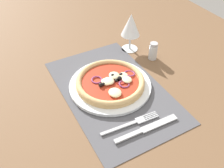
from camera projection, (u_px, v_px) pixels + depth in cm
name	position (u px, v px, depth cm)	size (l,w,h in cm)	color
ground_plane	(113.00, 93.00, 84.02)	(190.00, 140.00, 2.40)	brown
placemat	(113.00, 90.00, 83.10)	(48.98, 30.42, 0.40)	#4C4C51
plate	(111.00, 85.00, 83.91)	(26.86, 26.86, 1.07)	white
pizza	(111.00, 81.00, 82.77)	(22.42, 22.42, 2.67)	tan
fork	(133.00, 123.00, 72.30)	(2.72, 18.06, 0.44)	#B2B5BA
knife	(147.00, 128.00, 70.72)	(2.35, 20.04, 0.62)	#B2B5BA
wine_glass	(131.00, 26.00, 94.82)	(7.20, 7.20, 14.90)	silver
pepper_shaker	(153.00, 51.00, 94.60)	(3.20, 3.20, 6.70)	silver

